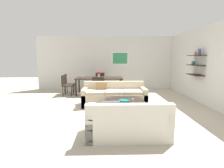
# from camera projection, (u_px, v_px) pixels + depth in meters

# --- Properties ---
(ground_plane) EXTENTS (18.00, 18.00, 0.00)m
(ground_plane) POSITION_uv_depth(u_px,v_px,m) (118.00, 107.00, 5.81)
(ground_plane) COLOR #BCB29E
(back_wall_unit) EXTENTS (8.40, 0.09, 2.70)m
(back_wall_unit) POSITION_uv_depth(u_px,v_px,m) (120.00, 63.00, 9.11)
(back_wall_unit) COLOR silver
(back_wall_unit) RESTS_ON ground
(right_wall_shelf_unit) EXTENTS (0.34, 8.20, 2.70)m
(right_wall_shelf_unit) POSITION_uv_depth(u_px,v_px,m) (202.00, 65.00, 6.29)
(right_wall_shelf_unit) COLOR silver
(right_wall_shelf_unit) RESTS_ON ground
(sofa_beige) EXTENTS (2.15, 0.90, 0.78)m
(sofa_beige) POSITION_uv_depth(u_px,v_px,m) (114.00, 96.00, 6.10)
(sofa_beige) COLOR beige
(sofa_beige) RESTS_ON ground
(loveseat_white) EXTENTS (1.66, 0.90, 0.78)m
(loveseat_white) POSITION_uv_depth(u_px,v_px,m) (127.00, 123.00, 3.65)
(loveseat_white) COLOR silver
(loveseat_white) RESTS_ON ground
(coffee_table) EXTENTS (1.13, 0.98, 0.38)m
(coffee_table) POSITION_uv_depth(u_px,v_px,m) (125.00, 109.00, 4.98)
(coffee_table) COLOR black
(coffee_table) RESTS_ON ground
(decorative_bowl) EXTENTS (0.32, 0.32, 0.08)m
(decorative_bowl) POSITION_uv_depth(u_px,v_px,m) (124.00, 101.00, 4.92)
(decorative_bowl) COLOR #19666B
(decorative_bowl) RESTS_ON coffee_table
(candle_jar) EXTENTS (0.06, 0.06, 0.09)m
(candle_jar) POSITION_uv_depth(u_px,v_px,m) (133.00, 100.00, 5.03)
(candle_jar) COLOR silver
(candle_jar) RESTS_ON coffee_table
(dining_table) EXTENTS (2.04, 0.94, 0.75)m
(dining_table) POSITION_uv_depth(u_px,v_px,m) (99.00, 79.00, 7.79)
(dining_table) COLOR black
(dining_table) RESTS_ON ground
(dining_chair_foot) EXTENTS (0.44, 0.44, 0.88)m
(dining_chair_foot) POSITION_uv_depth(u_px,v_px,m) (98.00, 86.00, 6.95)
(dining_chair_foot) COLOR black
(dining_chair_foot) RESTS_ON ground
(dining_chair_head) EXTENTS (0.44, 0.44, 0.88)m
(dining_chair_head) POSITION_uv_depth(u_px,v_px,m) (100.00, 80.00, 8.68)
(dining_chair_head) COLOR black
(dining_chair_head) RESTS_ON ground
(dining_chair_left_near) EXTENTS (0.44, 0.44, 0.88)m
(dining_chair_left_near) POSITION_uv_depth(u_px,v_px,m) (66.00, 84.00, 7.57)
(dining_chair_left_near) COLOR black
(dining_chair_left_near) RESTS_ON ground
(dining_chair_left_far) EXTENTS (0.44, 0.44, 0.88)m
(dining_chair_left_far) POSITION_uv_depth(u_px,v_px,m) (68.00, 83.00, 7.99)
(dining_chair_left_far) COLOR black
(dining_chair_left_far) RESTS_ON ground
(wine_glass_foot) EXTENTS (0.06, 0.06, 0.16)m
(wine_glass_foot) POSITION_uv_depth(u_px,v_px,m) (99.00, 76.00, 7.36)
(wine_glass_foot) COLOR silver
(wine_glass_foot) RESTS_ON dining_table
(wine_glass_left_near) EXTENTS (0.07, 0.07, 0.16)m
(wine_glass_left_near) POSITION_uv_depth(u_px,v_px,m) (82.00, 75.00, 7.63)
(wine_glass_left_near) COLOR silver
(wine_glass_left_near) RESTS_ON dining_table
(wine_glass_head) EXTENTS (0.07, 0.07, 0.18)m
(wine_glass_head) POSITION_uv_depth(u_px,v_px,m) (100.00, 74.00, 8.17)
(wine_glass_head) COLOR silver
(wine_glass_head) RESTS_ON dining_table
(wine_glass_left_far) EXTENTS (0.07, 0.07, 0.18)m
(wine_glass_left_far) POSITION_uv_depth(u_px,v_px,m) (83.00, 74.00, 7.86)
(wine_glass_left_far) COLOR silver
(wine_glass_left_far) RESTS_ON dining_table
(centerpiece_vase) EXTENTS (0.16, 0.16, 0.30)m
(centerpiece_vase) POSITION_uv_depth(u_px,v_px,m) (99.00, 74.00, 7.76)
(centerpiece_vase) COLOR teal
(centerpiece_vase) RESTS_ON dining_table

